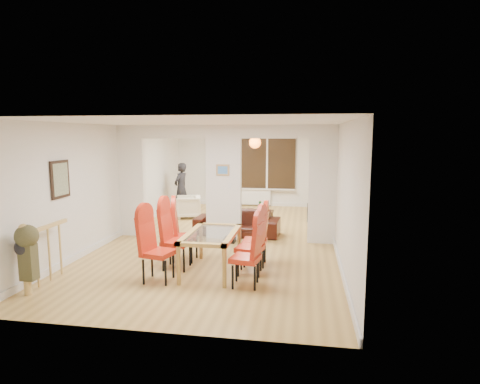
% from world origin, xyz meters
% --- Properties ---
extents(floor, '(5.00, 9.00, 0.01)m').
position_xyz_m(floor, '(0.00, 0.00, 0.00)').
color(floor, tan).
rests_on(floor, ground).
extents(room_walls, '(5.00, 9.00, 2.60)m').
position_xyz_m(room_walls, '(0.00, 0.00, 1.30)').
color(room_walls, silver).
rests_on(room_walls, floor).
extents(divider_wall, '(5.00, 0.18, 2.60)m').
position_xyz_m(divider_wall, '(0.00, 0.00, 1.30)').
color(divider_wall, white).
rests_on(divider_wall, floor).
extents(bay_window_blinds, '(3.00, 0.08, 1.80)m').
position_xyz_m(bay_window_blinds, '(0.00, 4.44, 1.50)').
color(bay_window_blinds, black).
rests_on(bay_window_blinds, room_walls).
extents(radiator, '(1.40, 0.08, 0.50)m').
position_xyz_m(radiator, '(0.00, 4.40, 0.30)').
color(radiator, white).
rests_on(radiator, floor).
extents(pendant_light, '(0.36, 0.36, 0.36)m').
position_xyz_m(pendant_light, '(0.30, 3.30, 2.15)').
color(pendant_light, orange).
rests_on(pendant_light, room_walls).
extents(stair_newel, '(0.40, 1.20, 1.10)m').
position_xyz_m(stair_newel, '(-2.25, -3.20, 0.55)').
color(stair_newel, tan).
rests_on(stair_newel, floor).
extents(wall_poster, '(0.04, 0.52, 0.67)m').
position_xyz_m(wall_poster, '(-2.47, -2.40, 1.60)').
color(wall_poster, gray).
rests_on(wall_poster, room_walls).
extents(pillar_photo, '(0.30, 0.03, 0.25)m').
position_xyz_m(pillar_photo, '(0.00, -0.10, 1.60)').
color(pillar_photo, '#4C8CD8').
rests_on(pillar_photo, divider_wall).
extents(dining_table, '(0.84, 1.50, 0.70)m').
position_xyz_m(dining_table, '(0.24, -2.25, 0.35)').
color(dining_table, '#B48B42').
rests_on(dining_table, floor).
extents(dining_chair_la, '(0.54, 0.54, 1.13)m').
position_xyz_m(dining_chair_la, '(-0.51, -2.84, 0.57)').
color(dining_chair_la, red).
rests_on(dining_chair_la, floor).
extents(dining_chair_lb, '(0.49, 0.49, 1.14)m').
position_xyz_m(dining_chair_lb, '(-0.42, -2.18, 0.57)').
color(dining_chair_lb, red).
rests_on(dining_chair_lb, floor).
extents(dining_chair_lc, '(0.53, 0.53, 1.09)m').
position_xyz_m(dining_chair_lc, '(-0.41, -1.71, 0.54)').
color(dining_chair_lc, red).
rests_on(dining_chair_lc, floor).
extents(dining_chair_ra, '(0.49, 0.49, 1.06)m').
position_xyz_m(dining_chair_ra, '(0.92, -2.82, 0.53)').
color(dining_chair_ra, red).
rests_on(dining_chair_ra, floor).
extents(dining_chair_rb, '(0.51, 0.51, 1.07)m').
position_xyz_m(dining_chair_rb, '(0.91, -2.25, 0.53)').
color(dining_chair_rb, red).
rests_on(dining_chair_rb, floor).
extents(dining_chair_rc, '(0.43, 0.43, 1.06)m').
position_xyz_m(dining_chair_rc, '(0.94, -1.77, 0.53)').
color(dining_chair_rc, red).
rests_on(dining_chair_rc, floor).
extents(sofa, '(2.04, 0.88, 0.59)m').
position_xyz_m(sofa, '(0.24, 0.42, 0.29)').
color(sofa, black).
rests_on(sofa, floor).
extents(armchair, '(0.84, 0.85, 0.64)m').
position_xyz_m(armchair, '(-1.49, 2.17, 0.32)').
color(armchair, '#EBE3C7').
rests_on(armchair, floor).
extents(person, '(0.64, 0.51, 1.53)m').
position_xyz_m(person, '(-1.94, 2.92, 0.77)').
color(person, black).
rests_on(person, floor).
extents(television, '(0.90, 0.43, 0.53)m').
position_xyz_m(television, '(2.00, 2.56, 0.26)').
color(television, black).
rests_on(television, floor).
extents(coffee_table, '(0.89, 0.45, 0.20)m').
position_xyz_m(coffee_table, '(0.50, 2.48, 0.10)').
color(coffee_table, '#342212').
rests_on(coffee_table, floor).
extents(bottle, '(0.07, 0.07, 0.28)m').
position_xyz_m(bottle, '(0.55, 2.56, 0.34)').
color(bottle, '#143F19').
rests_on(bottle, coffee_table).
extents(bowl, '(0.20, 0.20, 0.05)m').
position_xyz_m(bowl, '(0.26, 2.49, 0.23)').
color(bowl, '#342212').
rests_on(bowl, coffee_table).
extents(shoes, '(0.24, 0.26, 0.10)m').
position_xyz_m(shoes, '(0.19, -0.30, 0.05)').
color(shoes, black).
rests_on(shoes, floor).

